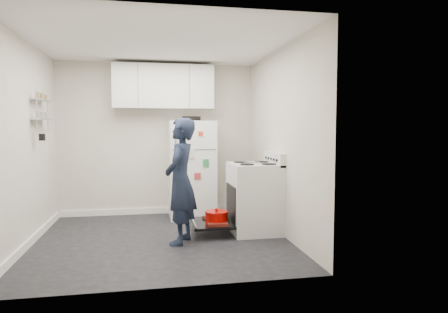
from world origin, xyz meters
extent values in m
cube|color=black|center=(0.00, 0.00, 0.00)|extent=(3.20, 3.20, 0.01)
cube|color=white|center=(0.00, 0.00, 2.50)|extent=(3.20, 3.20, 0.01)
cube|color=beige|center=(0.00, 1.60, 1.25)|extent=(3.20, 0.01, 2.50)
cube|color=beige|center=(0.00, -1.60, 1.25)|extent=(3.20, 0.01, 2.50)
cube|color=beige|center=(-1.60, 0.00, 1.25)|extent=(0.01, 3.20, 2.50)
cube|color=beige|center=(1.60, 0.00, 1.25)|extent=(0.01, 3.20, 2.50)
cube|color=white|center=(-1.59, 0.00, 0.05)|extent=(0.03, 3.20, 0.10)
cube|color=white|center=(0.00, 1.59, 0.05)|extent=(3.20, 0.03, 0.10)
cube|color=silver|center=(1.28, 0.15, 0.46)|extent=(0.65, 0.76, 0.92)
cube|color=black|center=(1.21, 0.15, 0.40)|extent=(0.53, 0.60, 0.52)
cube|color=orange|center=(1.48, 0.15, 0.40)|extent=(0.02, 0.56, 0.46)
cylinder|color=black|center=(1.26, 0.15, 0.22)|extent=(0.34, 0.34, 0.02)
cube|color=silver|center=(1.56, 0.15, 1.01)|extent=(0.08, 0.76, 0.18)
cube|color=silver|center=(1.28, 0.15, 0.94)|extent=(0.65, 0.76, 0.03)
cube|color=#B2B2B7|center=(1.23, 0.10, 0.97)|extent=(0.22, 0.03, 0.01)
cube|color=black|center=(0.68, 0.15, 0.14)|extent=(0.55, 0.70, 0.03)
cylinder|color=#B2B2B7|center=(0.43, 0.15, 0.18)|extent=(0.02, 0.66, 0.02)
cylinder|color=#B20500|center=(0.73, 0.08, 0.23)|extent=(0.30, 0.30, 0.14)
cylinder|color=#B20500|center=(0.73, 0.08, 0.31)|extent=(0.32, 0.32, 0.02)
sphere|color=#B20500|center=(0.73, 0.08, 0.34)|extent=(0.04, 0.04, 0.04)
cube|color=maroon|center=(0.73, -0.08, 0.18)|extent=(0.27, 0.16, 0.04)
cube|color=maroon|center=(0.73, 0.37, 0.18)|extent=(0.29, 0.20, 0.04)
cube|color=white|center=(0.53, 1.25, 0.77)|extent=(0.72, 0.70, 1.55)
cube|color=#4C4C4C|center=(0.53, 0.90, 1.11)|extent=(0.68, 0.01, 0.01)
cube|color=#B2B2B7|center=(0.25, 0.88, 1.23)|extent=(0.03, 0.03, 0.20)
cube|color=#B2B2B7|center=(0.25, 0.88, 0.81)|extent=(0.03, 0.03, 0.55)
cylinder|color=black|center=(0.53, 1.25, 1.58)|extent=(0.30, 0.30, 0.07)
cube|color=#2B8245|center=(0.71, 0.89, 0.90)|extent=(0.09, 0.01, 0.12)
cube|color=red|center=(0.63, 0.89, 1.35)|extent=(0.07, 0.01, 0.07)
cube|color=silver|center=(0.48, 0.89, 1.05)|extent=(0.12, 0.01, 0.16)
cube|color=#D1F339|center=(0.38, 0.89, 1.28)|extent=(0.06, 0.01, 0.06)
cube|color=#AF3236|center=(0.58, 0.89, 0.70)|extent=(0.10, 0.01, 0.10)
cube|color=silver|center=(0.10, 1.43, 2.10)|extent=(1.60, 0.33, 0.70)
cube|color=#B2B2B7|center=(-1.52, 0.50, 1.80)|extent=(0.14, 0.60, 0.02)
cube|color=#B2B2B7|center=(-1.52, 0.50, 1.55)|extent=(0.14, 0.60, 0.02)
cylinder|color=black|center=(-1.49, 0.32, 1.32)|extent=(0.08, 0.08, 0.09)
imported|color=#171F33|center=(0.23, -0.20, 0.78)|extent=(0.55, 0.66, 1.56)
camera|label=1|loc=(-0.15, -5.13, 1.44)|focal=32.00mm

